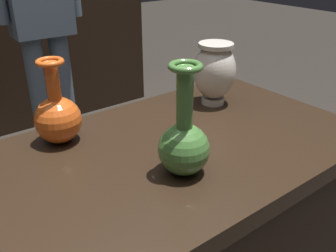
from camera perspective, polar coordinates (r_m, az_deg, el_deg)
vase_centerpiece at (r=0.86m, az=2.24°, el=-2.49°), size 0.12×0.12×0.27m
vase_left_accent at (r=1.04m, az=-16.50°, el=1.48°), size 0.13×0.13×0.23m
vase_right_accent at (r=1.25m, az=7.12°, el=8.30°), size 0.14×0.14×0.21m
visitor_center_back at (r=2.21m, az=-19.06°, el=17.16°), size 0.47×0.19×1.68m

